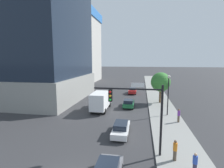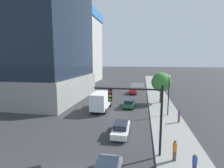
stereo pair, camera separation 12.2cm
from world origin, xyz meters
The scene contains 12 objects.
sidewalk centered at (8.17, 20.00, 0.07)m, with size 4.49×120.00×0.15m, color gray.
construction_building centered at (-19.16, 55.40, 14.58)m, with size 13.74×16.86×36.14m.
traffic_light_pole centered at (4.38, 4.49, 4.50)m, with size 5.92×0.48×6.29m.
street_lamp centered at (8.52, 16.08, 4.06)m, with size 0.44×0.44×5.99m.
street_tree centered at (8.20, 23.81, 4.14)m, with size 3.69×3.69×5.86m.
car_green centered at (2.44, 19.87, 0.75)m, with size 1.83×4.15×1.52m.
car_red centered at (2.44, 32.49, 0.73)m, with size 1.84×4.07×1.46m.
car_white centered at (2.44, 8.38, 0.72)m, with size 1.73×4.51×1.44m.
box_truck centered at (-1.98, 17.21, 1.72)m, with size 2.32×6.52×3.12m.
pedestrian_orange_shirt centered at (7.44, 3.90, 1.04)m, with size 0.34×0.34×1.74m.
pedestrian_purple_shirt centered at (9.56, 13.22, 1.07)m, with size 0.34×0.34×1.79m.
pedestrian_blue_shirt centered at (8.56, 2.40, 0.95)m, with size 0.34×0.34×1.58m.
Camera 2 is at (4.71, -10.02, 8.38)m, focal length 27.73 mm.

